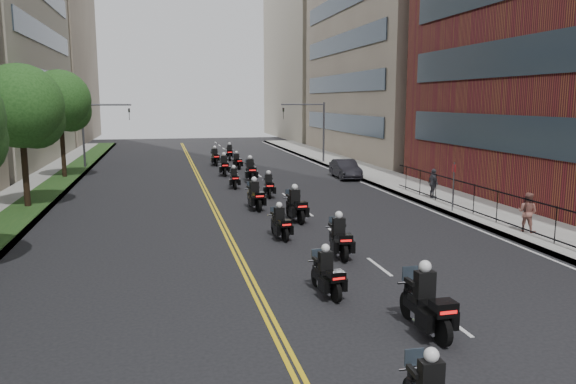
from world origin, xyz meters
name	(u,v)px	position (x,y,z in m)	size (l,w,h in m)	color
sidewalk_right	(420,190)	(12.00, 25.00, 0.07)	(4.00, 90.00, 0.15)	gray
sidewalk_left	(17,205)	(-12.00, 25.00, 0.07)	(4.00, 90.00, 0.15)	gray
grass_strip	(32,203)	(-11.20, 25.00, 0.17)	(2.00, 90.00, 0.04)	#163E17
building_right_tan	(411,10)	(21.48, 48.00, 15.00)	(15.11, 28.00, 30.00)	gray
building_right_far	(327,53)	(21.50, 78.00, 13.00)	(15.00, 28.00, 26.00)	#9D957E
building_left_far	(26,47)	(-22.00, 78.00, 13.00)	(16.00, 28.00, 26.00)	gray
iron_fence	(539,220)	(11.00, 12.00, 0.90)	(0.05, 28.00, 1.50)	black
traffic_signal_right	(314,123)	(9.54, 42.00, 3.70)	(4.09, 0.20, 5.60)	#3F3F44
traffic_signal_left	(95,125)	(-9.54, 42.00, 3.70)	(4.09, 0.20, 5.60)	#3F3F44
motorcycle_1	(427,305)	(2.21, 4.43, 0.73)	(0.58, 2.49, 1.84)	black
motorcycle_2	(327,275)	(0.58, 7.64, 0.61)	(0.61, 2.09, 1.54)	black
motorcycle_3	(339,239)	(2.22, 11.53, 0.68)	(0.58, 2.32, 1.71)	black
motorcycle_4	(280,224)	(0.65, 14.76, 0.61)	(0.59, 2.09, 1.55)	black
motorcycle_5	(296,207)	(2.08, 17.94, 0.71)	(0.66, 2.44, 1.80)	black
motorcycle_6	(255,197)	(0.65, 21.28, 0.69)	(0.67, 2.38, 1.76)	black
motorcycle_7	(269,187)	(2.12, 25.02, 0.63)	(0.61, 2.17, 1.60)	black
motorcycle_8	(234,179)	(0.50, 28.89, 0.60)	(0.48, 2.07, 1.53)	black
motorcycle_9	(250,171)	(2.05, 31.72, 0.74)	(0.59, 2.55, 1.88)	black
motorcycle_10	(224,166)	(0.57, 35.35, 0.71)	(0.57, 2.45, 1.80)	black
motorcycle_11	(237,162)	(2.10, 39.40, 0.60)	(0.62, 2.05, 1.52)	black
motorcycle_12	(215,158)	(0.51, 42.36, 0.70)	(0.59, 2.39, 1.77)	black
motorcycle_13	(230,153)	(2.30, 46.42, 0.69)	(0.64, 2.37, 1.75)	black
parked_sedan	(345,169)	(9.24, 31.85, 0.70)	(1.48, 4.24, 1.40)	black
pedestrian_b	(527,212)	(11.20, 13.05, 1.01)	(0.83, 0.65, 1.71)	#975E52
pedestrian_c	(433,183)	(11.20, 21.70, 1.01)	(1.00, 0.42, 1.71)	#3E3E45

